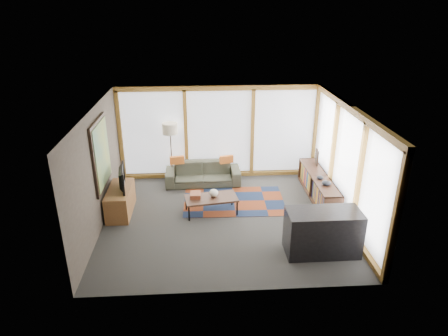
{
  "coord_description": "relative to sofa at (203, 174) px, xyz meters",
  "views": [
    {
      "loc": [
        -0.54,
        -8.03,
        4.67
      ],
      "look_at": [
        0.0,
        0.4,
        1.1
      ],
      "focal_mm": 32.0,
      "sensor_mm": 36.0,
      "label": 1
    }
  ],
  "objects": [
    {
      "name": "bar_counter",
      "position": [
        2.3,
        -3.39,
        0.16
      ],
      "size": [
        1.44,
        0.68,
        0.91
      ],
      "primitive_type": "cube",
      "rotation": [
        0.0,
        0.0,
        0.0
      ],
      "color": "black",
      "rests_on": "ground"
    },
    {
      "name": "rug",
      "position": [
        0.76,
        -1.11,
        -0.29
      ],
      "size": [
        2.53,
        1.66,
        0.01
      ],
      "primitive_type": "cube",
      "rotation": [
        0.0,
        0.0,
        -0.02
      ],
      "color": "maroon",
      "rests_on": "ground"
    },
    {
      "name": "vase",
      "position": [
        0.23,
        -1.61,
        0.2
      ],
      "size": [
        0.26,
        0.26,
        0.19
      ],
      "primitive_type": "ellipsoid",
      "rotation": [
        0.0,
        0.0,
        -0.22
      ],
      "color": "beige",
      "rests_on": "coffee_table"
    },
    {
      "name": "bookshelf",
      "position": [
        2.91,
        -1.03,
        0.01
      ],
      "size": [
        0.44,
        2.44,
        0.61
      ],
      "primitive_type": null,
      "color": "#372317",
      "rests_on": "ground"
    },
    {
      "name": "coffee_table",
      "position": [
        0.17,
        -1.65,
        -0.09
      ],
      "size": [
        1.29,
        0.78,
        0.4
      ],
      "primitive_type": null,
      "rotation": [
        0.0,
        0.0,
        0.15
      ],
      "color": "#372317",
      "rests_on": "ground"
    },
    {
      "name": "book_stack",
      "position": [
        -0.2,
        -1.6,
        0.16
      ],
      "size": [
        0.25,
        0.31,
        0.1
      ],
      "primitive_type": "cube",
      "rotation": [
        0.0,
        0.0,
        -0.01
      ],
      "color": "brown",
      "rests_on": "coffee_table"
    },
    {
      "name": "ground",
      "position": [
        0.48,
        -1.95,
        -0.29
      ],
      "size": [
        5.5,
        5.5,
        0.0
      ],
      "primitive_type": "plane",
      "color": "#2A2A27",
      "rests_on": "ground"
    },
    {
      "name": "tv_console",
      "position": [
        -1.96,
        -1.5,
        0.02
      ],
      "size": [
        0.52,
        1.24,
        0.62
      ],
      "primitive_type": "cube",
      "color": "brown",
      "rests_on": "ground"
    },
    {
      "name": "bowl_b",
      "position": [
        2.86,
        -1.23,
        0.36
      ],
      "size": [
        0.18,
        0.18,
        0.08
      ],
      "primitive_type": "ellipsoid",
      "rotation": [
        0.0,
        0.0,
        0.08
      ],
      "color": "black",
      "rests_on": "bookshelf"
    },
    {
      "name": "floor_lamp",
      "position": [
        -0.85,
        0.25,
        0.54
      ],
      "size": [
        0.42,
        0.42,
        1.67
      ],
      "primitive_type": null,
      "color": "#2E2115",
      "rests_on": "ground"
    },
    {
      "name": "pillow_right",
      "position": [
        0.65,
        0.01,
        0.4
      ],
      "size": [
        0.39,
        0.2,
        0.2
      ],
      "primitive_type": "cube",
      "rotation": [
        0.0,
        0.0,
        0.26
      ],
      "color": "#C76121",
      "rests_on": "sofa"
    },
    {
      "name": "room_envelope",
      "position": [
        0.97,
        -1.39,
        1.25
      ],
      "size": [
        5.52,
        5.02,
        2.62
      ],
      "color": "#3C342D",
      "rests_on": "ground"
    },
    {
      "name": "bowl_a",
      "position": [
        2.91,
        -1.59,
        0.37
      ],
      "size": [
        0.25,
        0.25,
        0.11
      ],
      "primitive_type": "ellipsoid",
      "rotation": [
        0.0,
        0.0,
        0.15
      ],
      "color": "black",
      "rests_on": "bookshelf"
    },
    {
      "name": "sofa",
      "position": [
        0.0,
        0.0,
        0.0
      ],
      "size": [
        2.03,
        0.82,
        0.59
      ],
      "primitive_type": "imported",
      "rotation": [
        0.0,
        0.0,
        0.02
      ],
      "color": "#343528",
      "rests_on": "ground"
    },
    {
      "name": "television",
      "position": [
        -1.94,
        -1.47,
        0.58
      ],
      "size": [
        0.26,
        0.9,
        0.51
      ],
      "primitive_type": "imported",
      "rotation": [
        0.0,
        0.0,
        1.73
      ],
      "color": "black",
      "rests_on": "tv_console"
    },
    {
      "name": "shelf_picture",
      "position": [
        3.03,
        -0.29,
        0.52
      ],
      "size": [
        0.08,
        0.31,
        0.41
      ],
      "primitive_type": "cube",
      "rotation": [
        0.0,
        0.0,
        -0.13
      ],
      "color": "black",
      "rests_on": "bookshelf"
    },
    {
      "name": "pillow_left",
      "position": [
        -0.69,
        0.03,
        0.4
      ],
      "size": [
        0.4,
        0.19,
        0.21
      ],
      "primitive_type": "cube",
      "rotation": [
        0.0,
        0.0,
        0.2
      ],
      "color": "#C76121",
      "rests_on": "sofa"
    }
  ]
}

